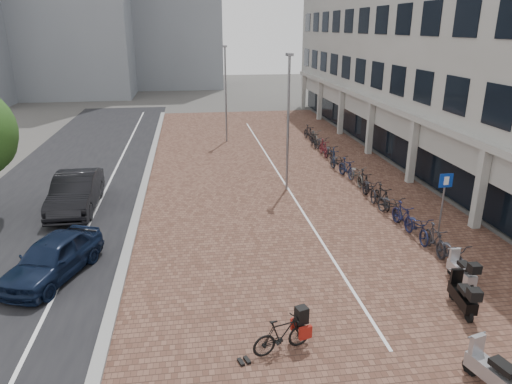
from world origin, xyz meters
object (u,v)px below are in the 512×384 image
at_px(hero_bike, 282,334).
at_px(scooter_mid, 463,294).
at_px(car_dark, 76,192).
at_px(scooter_front, 462,270).
at_px(scooter_back, 496,371).
at_px(car_navy, 52,258).
at_px(parking_sign, 444,194).

height_order(hero_bike, scooter_mid, hero_bike).
relative_size(hero_bike, scooter_mid, 1.06).
distance_m(car_dark, scooter_front, 16.05).
height_order(car_dark, scooter_front, car_dark).
bearing_deg(scooter_mid, scooter_back, -100.31).
bearing_deg(scooter_back, hero_bike, 140.11).
bearing_deg(car_dark, scooter_front, -32.88).
distance_m(car_navy, parking_sign, 14.27).
relative_size(scooter_back, parking_sign, 0.65).
xyz_separation_m(car_navy, parking_sign, (14.18, 1.19, 1.06)).
bearing_deg(car_dark, scooter_mid, -38.67).
bearing_deg(car_navy, hero_bike, -14.18).
relative_size(car_navy, scooter_mid, 2.59).
bearing_deg(scooter_back, car_dark, 117.12).
relative_size(scooter_mid, scooter_back, 0.93).
distance_m(hero_bike, scooter_front, 6.78).
bearing_deg(car_navy, car_dark, 116.27).
distance_m(scooter_front, scooter_back, 4.91).
xyz_separation_m(car_navy, scooter_front, (13.04, -2.31, -0.18)).
bearing_deg(hero_bike, car_navy, 38.26).
xyz_separation_m(car_navy, scooter_back, (11.15, -6.85, -0.11)).
relative_size(car_navy, parking_sign, 1.58).
bearing_deg(car_navy, scooter_back, -10.37).
xyz_separation_m(hero_bike, scooter_back, (4.44, -2.08, 0.08)).
height_order(scooter_mid, parking_sign, parking_sign).
height_order(car_navy, scooter_mid, car_navy).
height_order(car_dark, hero_bike, car_dark).
height_order(car_navy, scooter_front, car_navy).
relative_size(scooter_mid, parking_sign, 0.61).
height_order(car_navy, car_dark, car_dark).
bearing_deg(parking_sign, car_navy, -176.66).
relative_size(car_dark, scooter_front, 3.33).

